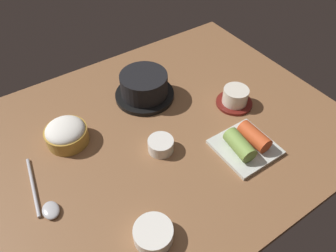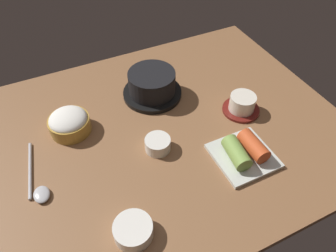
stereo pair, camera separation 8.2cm
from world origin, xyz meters
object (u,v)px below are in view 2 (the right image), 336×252
Objects in this scene: rice_bowl at (69,122)px; side_bowl_near at (133,230)px; spoon at (38,186)px; banchan_cup_center at (158,144)px; kimchi_plate at (244,152)px; stone_pot at (152,85)px; tea_cup_with_saucer at (242,104)px.

rice_bowl is 34.73cm from side_bowl_near.
side_bowl_near reaches higher than spoon.
kimchi_plate is (17.92, -11.68, 0.21)cm from banchan_cup_center.
stone_pot reaches higher than side_bowl_near.
tea_cup_with_saucer reaches higher than side_bowl_near.
side_bowl_near is (-13.83, -18.56, -0.06)cm from banchan_cup_center.
side_bowl_near is at bearing -82.55° from rice_bowl.
side_bowl_near is at bearing -152.70° from tea_cup_with_saucer.
stone_pot is at bearing 8.72° from rice_bowl.
rice_bowl is 45.53cm from kimchi_plate.
side_bowl_near is 25.41cm from spoon.
rice_bowl is 1.03× the size of tea_cup_with_saucer.
spoon is (-15.71, 19.94, -1.15)cm from side_bowl_near.
side_bowl_near is 0.43× the size of spoon.
tea_cup_with_saucer reaches higher than spoon.
rice_bowl is at bearing 163.62° from tea_cup_with_saucer.
side_bowl_near is (-31.76, -6.89, -0.27)cm from kimchi_plate.
kimchi_plate is at bearing -33.08° from banchan_cup_center.
rice_bowl reaches higher than spoon.
rice_bowl is 24.26cm from banchan_cup_center.
stone_pot is 2.67× the size of banchan_cup_center.
side_bowl_near is at bearing -51.76° from spoon.
spoon is (-56.55, -1.15, -1.84)cm from tea_cup_with_saucer.
spoon is at bearing -127.75° from rice_bowl.
tea_cup_with_saucer is 16.86cm from kimchi_plate.
tea_cup_with_saucer is 27.14cm from banchan_cup_center.
stone_pot is 21.10cm from banchan_cup_center.
spoon is (-11.21, -14.48, -2.34)cm from rice_bowl.
stone_pot reaches higher than tea_cup_with_saucer.
stone_pot is 2.14× the size of side_bowl_near.
banchan_cup_center is at bearing -174.67° from tea_cup_with_saucer.
tea_cup_with_saucer is at bearing 5.33° from banchan_cup_center.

